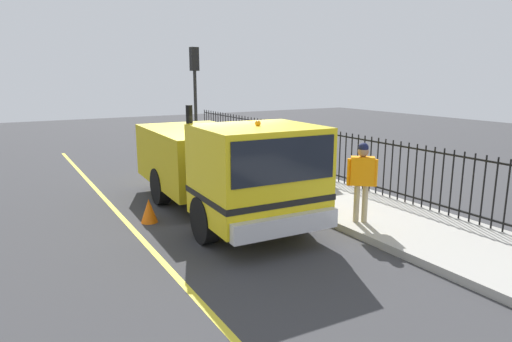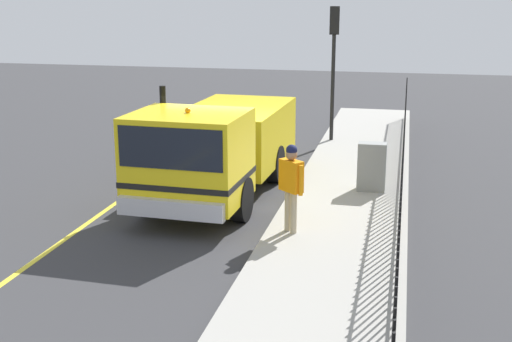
# 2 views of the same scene
# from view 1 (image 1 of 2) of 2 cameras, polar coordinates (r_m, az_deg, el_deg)

# --- Properties ---
(ground_plane) EXTENTS (53.83, 53.83, 0.00)m
(ground_plane) POSITION_cam_1_polar(r_m,az_deg,el_deg) (11.31, -4.43, -5.01)
(ground_plane) COLOR #38383A
(ground_plane) RESTS_ON ground
(sidewalk_slab) EXTENTS (2.76, 24.47, 0.16)m
(sidewalk_slab) POSITION_cam_1_polar(r_m,az_deg,el_deg) (12.78, 7.50, -2.70)
(sidewalk_slab) COLOR #A3A099
(sidewalk_slab) RESTS_ON ground
(lane_marking) EXTENTS (0.12, 22.02, 0.01)m
(lane_marking) POSITION_cam_1_polar(r_m,az_deg,el_deg) (10.57, -15.89, -6.68)
(lane_marking) COLOR yellow
(lane_marking) RESTS_ON ground
(work_truck) EXTENTS (2.58, 6.67, 2.72)m
(work_truck) POSITION_cam_1_polar(r_m,az_deg,el_deg) (10.50, -4.18, 1.09)
(work_truck) COLOR yellow
(work_truck) RESTS_ON ground
(worker_standing) EXTENTS (0.53, 0.49, 1.76)m
(worker_standing) POSITION_cam_1_polar(r_m,az_deg,el_deg) (9.90, 13.39, -0.38)
(worker_standing) COLOR orange
(worker_standing) RESTS_ON sidewalk_slab
(iron_fence) EXTENTS (0.04, 20.84, 1.53)m
(iron_fence) POSITION_cam_1_polar(r_m,az_deg,el_deg) (13.35, 11.70, 1.55)
(iron_fence) COLOR black
(iron_fence) RESTS_ON sidewalk_slab
(traffic_light_near) EXTENTS (0.32, 0.24, 4.18)m
(traffic_light_near) POSITION_cam_1_polar(r_m,az_deg,el_deg) (17.03, -7.81, 11.31)
(traffic_light_near) COLOR black
(traffic_light_near) RESTS_ON sidewalk_slab
(utility_cabinet) EXTENTS (0.66, 0.39, 1.16)m
(utility_cabinet) POSITION_cam_1_polar(r_m,az_deg,el_deg) (13.30, 7.99, 0.79)
(utility_cabinet) COLOR gray
(utility_cabinet) RESTS_ON sidewalk_slab
(traffic_cone) EXTENTS (0.39, 0.39, 0.55)m
(traffic_cone) POSITION_cam_1_polar(r_m,az_deg,el_deg) (10.59, -13.50, -4.95)
(traffic_cone) COLOR orange
(traffic_cone) RESTS_ON ground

